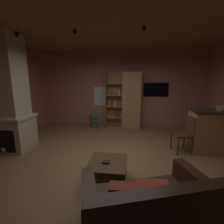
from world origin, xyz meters
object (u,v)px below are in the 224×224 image
Objects in this scene: wall_mounted_tv at (156,90)px; dining_chair at (185,132)px; leather_couch at (148,214)px; table_book_0 at (106,162)px; stone_fireplace at (9,100)px; tissue_box at (220,108)px; potted_floor_plant at (94,120)px; kitchen_bar_counter at (222,132)px; bookshelf_cabinet at (129,101)px; coffee_table at (108,166)px.

dining_chair is at bearing -77.72° from wall_mounted_tv.
leather_couch is 13.54× the size of table_book_0.
dining_chair is (1.75, 1.48, 0.11)m from table_book_0.
tissue_box is (5.14, 0.45, -0.17)m from stone_fireplace.
table_book_0 is 0.20× the size of potted_floor_plant.
kitchen_bar_counter is 12.76× the size of tissue_box.
stone_fireplace reaches higher than bookshelf_cabinet.
stone_fireplace is 4.21× the size of coffee_table.
potted_floor_plant is (-2.75, 1.71, -0.20)m from dining_chair.
coffee_table is at bearing -21.67° from stone_fireplace.
dining_chair is at bearing -31.86° from potted_floor_plant.
leather_couch is (0.31, -4.25, -0.73)m from bookshelf_cabinet.
kitchen_bar_counter is 1.66× the size of dining_chair.
tissue_box reaches higher than potted_floor_plant.
kitchen_bar_counter is 2.60m from wall_mounted_tv.
bookshelf_cabinet is 3.06× the size of coffee_table.
leather_couch is 2.62m from dining_chair.
kitchen_bar_counter is (2.33, -1.81, -0.49)m from bookshelf_cabinet.
kitchen_bar_counter is 0.93× the size of leather_couch.
kitchen_bar_counter is (5.28, 0.48, -0.76)m from stone_fireplace.
dining_chair reaches higher than coffee_table.
leather_couch reaches higher than potted_floor_plant.
tissue_box is 0.07× the size of leather_couch.
table_book_0 is 0.13× the size of dining_chair.
wall_mounted_tv reaches higher than coffee_table.
dining_chair is 3.24m from potted_floor_plant.
kitchen_bar_counter is 12.65× the size of table_book_0.
coffee_table is 0.74× the size of dining_chair.
potted_floor_plant is (-1.31, -0.20, -0.71)m from bookshelf_cabinet.
potted_floor_plant is 2.58m from wall_mounted_tv.
bookshelf_cabinet reaches higher than table_book_0.
wall_mounted_tv is at bearing 81.42° from leather_couch.
coffee_table is (-2.62, -1.53, -0.22)m from kitchen_bar_counter.
table_book_0 is at bearing -116.70° from coffee_table.
table_book_0 is (2.64, -1.09, -0.88)m from stone_fireplace.
bookshelf_cabinet is 1.50m from potted_floor_plant.
stone_fireplace is at bearing -174.82° from kitchen_bar_counter.
stone_fireplace is 3.93m from leather_couch.
leather_couch is at bearing -54.39° from table_book_0.
bookshelf_cabinet is 2.86m from tissue_box.
kitchen_bar_counter reaches higher than leather_couch.
wall_mounted_tv is at bearing 102.28° from dining_chair.
dining_chair is (-0.89, -0.09, -0.01)m from kitchen_bar_counter.
bookshelf_cabinet is at bearing 84.99° from coffee_table.
potted_floor_plant is 0.67× the size of wall_mounted_tv.
stone_fireplace is 1.87× the size of kitchen_bar_counter.
leather_couch is at bearing -56.45° from coffee_table.
dining_chair reaches higher than leather_couch.
tissue_box is 0.99× the size of table_book_0.
kitchen_bar_counter is 0.61m from tissue_box.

